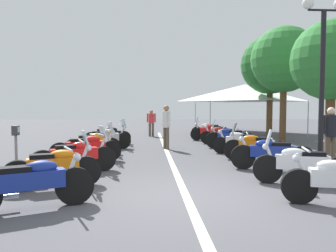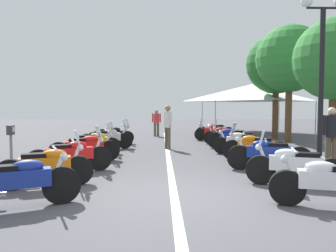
{
  "view_description": "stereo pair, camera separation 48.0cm",
  "coord_description": "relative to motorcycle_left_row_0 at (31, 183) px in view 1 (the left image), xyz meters",
  "views": [
    {
      "loc": [
        -6.13,
        0.73,
        1.7
      ],
      "look_at": [
        5.54,
        0.0,
        1.03
      ],
      "focal_mm": 34.6,
      "sensor_mm": 36.0,
      "label": 1
    },
    {
      "loc": [
        -6.13,
        0.25,
        1.7
      ],
      "look_at": [
        5.54,
        0.0,
        1.03
      ],
      "focal_mm": 34.6,
      "sensor_mm": 36.0,
      "label": 2
    }
  ],
  "objects": [
    {
      "name": "motorcycle_left_row_0",
      "position": [
        0.0,
        0.0,
        0.0
      ],
      "size": [
        1.04,
        1.98,
        1.01
      ],
      "rotation": [
        0.0,
        0.0,
        -1.15
      ],
      "color": "black",
      "rests_on": "ground_plane"
    },
    {
      "name": "bystander_0",
      "position": [
        13.62,
        -2.13,
        0.44
      ],
      "size": [
        0.32,
        0.53,
        1.56
      ],
      "rotation": [
        0.0,
        0.0,
        6.25
      ],
      "color": "brown",
      "rests_on": "ground_plane"
    },
    {
      "name": "roadside_tree_0",
      "position": [
        5.7,
        -8.39,
        2.88
      ],
      "size": [
        2.82,
        2.82,
        4.78
      ],
      "color": "brown",
      "rests_on": "ground_plane"
    },
    {
      "name": "motorcycle_right_row_8",
      "position": [
        12.51,
        -5.4,
        -0.01
      ],
      "size": [
        0.79,
        2.08,
        0.99
      ],
      "rotation": [
        0.0,
        0.0,
        1.37
      ],
      "color": "black",
      "rests_on": "ground_plane"
    },
    {
      "name": "roadside_tree_1",
      "position": [
        11.83,
        -8.55,
        3.52
      ],
      "size": [
        3.16,
        3.16,
        5.59
      ],
      "color": "brown",
      "rests_on": "ground_plane"
    },
    {
      "name": "motorcycle_left_row_3",
      "position": [
        4.68,
        -0.05,
        0.01
      ],
      "size": [
        0.91,
        2.13,
        1.22
      ],
      "rotation": [
        0.0,
        0.0,
        -1.26
      ],
      "color": "black",
      "rests_on": "ground_plane"
    },
    {
      "name": "motorcycle_right_row_1",
      "position": [
        1.44,
        -5.28,
        0.0
      ],
      "size": [
        0.9,
        2.05,
        1.21
      ],
      "rotation": [
        0.0,
        0.0,
        1.27
      ],
      "color": "black",
      "rests_on": "ground_plane"
    },
    {
      "name": "motorcycle_right_row_2",
      "position": [
        3.13,
        -5.28,
        0.01
      ],
      "size": [
        0.87,
        2.18,
        1.02
      ],
      "rotation": [
        0.0,
        0.0,
        1.32
      ],
      "color": "black",
      "rests_on": "ground_plane"
    },
    {
      "name": "motorcycle_right_row_5",
      "position": [
        7.79,
        -5.31,
        0.01
      ],
      "size": [
        0.77,
        2.03,
        1.23
      ],
      "rotation": [
        0.0,
        0.0,
        1.38
      ],
      "color": "black",
      "rests_on": "ground_plane"
    },
    {
      "name": "motorcycle_left_row_6",
      "position": [
        9.37,
        -0.14,
        -0.0
      ],
      "size": [
        0.99,
        2.06,
        1.2
      ],
      "rotation": [
        0.0,
        0.0,
        -1.2
      ],
      "color": "black",
      "rests_on": "ground_plane"
    },
    {
      "name": "motorcycle_left_row_4",
      "position": [
        6.13,
        -0.0,
        -0.01
      ],
      "size": [
        0.93,
        1.9,
        1.19
      ],
      "rotation": [
        0.0,
        0.0,
        -1.2
      ],
      "color": "black",
      "rests_on": "ground_plane"
    },
    {
      "name": "bystander_2",
      "position": [
        3.8,
        -7.32,
        0.54
      ],
      "size": [
        0.32,
        0.53,
        1.71
      ],
      "rotation": [
        0.0,
        0.0,
        6.25
      ],
      "color": "brown",
      "rests_on": "ground_plane"
    },
    {
      "name": "motorcycle_left_row_2",
      "position": [
        2.98,
        -0.07,
        0.01
      ],
      "size": [
        1.1,
        2.05,
        1.22
      ],
      "rotation": [
        0.0,
        0.0,
        -1.13
      ],
      "color": "black",
      "rests_on": "ground_plane"
    },
    {
      "name": "motorcycle_right_row_4",
      "position": [
        6.11,
        -5.32,
        -0.01
      ],
      "size": [
        0.96,
        2.04,
        0.99
      ],
      "rotation": [
        0.0,
        0.0,
        1.23
      ],
      "color": "black",
      "rests_on": "ground_plane"
    },
    {
      "name": "traffic_cone_1",
      "position": [
        5.39,
        -6.55,
        -0.17
      ],
      "size": [
        0.36,
        0.36,
        0.61
      ],
      "color": "orange",
      "rests_on": "ground_plane"
    },
    {
      "name": "event_tent",
      "position": [
        15.44,
        -8.27,
        2.19
      ],
      "size": [
        6.31,
        6.31,
        3.2
      ],
      "color": "white",
      "rests_on": "ground_plane"
    },
    {
      "name": "bystander_1",
      "position": [
        7.75,
        -2.68,
        0.59
      ],
      "size": [
        0.47,
        0.32,
        1.79
      ],
      "rotation": [
        0.0,
        0.0,
        2.11
      ],
      "color": "brown",
      "rests_on": "ground_plane"
    },
    {
      "name": "traffic_cone_2",
      "position": [
        6.61,
        -6.51,
        -0.17
      ],
      "size": [
        0.36,
        0.36,
        0.61
      ],
      "color": "orange",
      "rests_on": "ground_plane"
    },
    {
      "name": "motorcycle_left_row_1",
      "position": [
        1.46,
        0.03,
        0.0
      ],
      "size": [
        0.89,
        1.93,
        1.21
      ],
      "rotation": [
        0.0,
        0.0,
        -1.23
      ],
      "color": "black",
      "rests_on": "ground_plane"
    },
    {
      "name": "motorcycle_right_row_6",
      "position": [
        9.28,
        -5.31,
        -0.02
      ],
      "size": [
        0.97,
        1.91,
        0.98
      ],
      "rotation": [
        0.0,
        0.0,
        1.2
      ],
      "color": "black",
      "rests_on": "ground_plane"
    },
    {
      "name": "parking_meter",
      "position": [
        2.14,
        1.08,
        0.43
      ],
      "size": [
        0.18,
        0.13,
        1.29
      ],
      "rotation": [
        0.0,
        0.0,
        -1.55
      ],
      "color": "slate",
      "rests_on": "ground_plane"
    },
    {
      "name": "lane_centre_stripe",
      "position": [
        5.4,
        -2.66,
        -0.46
      ],
      "size": [
        21.77,
        0.16,
        0.01
      ],
      "primitive_type": "cube",
      "color": "beige",
      "rests_on": "ground_plane"
    },
    {
      "name": "ground_plane",
      "position": [
        0.72,
        -2.66,
        -0.46
      ],
      "size": [
        80.0,
        80.0,
        0.0
      ],
      "primitive_type": "plane",
      "color": "#4C4C51"
    },
    {
      "name": "roadside_tree_2",
      "position": [
        10.3,
        -8.65,
        3.58
      ],
      "size": [
        3.24,
        3.24,
        5.69
      ],
      "color": "brown",
      "rests_on": "ground_plane"
    },
    {
      "name": "motorcycle_left_row_5",
      "position": [
        7.74,
        -0.2,
        0.01
      ],
      "size": [
        0.86,
        2.11,
        1.22
      ],
      "rotation": [
        0.0,
        0.0,
        -1.29
      ],
      "color": "black",
      "rests_on": "ground_plane"
    },
    {
      "name": "street_lamp_twin_globe",
      "position": [
        3.36,
        -6.77,
        2.77
      ],
      "size": [
        0.32,
        1.22,
        4.72
      ],
      "color": "black",
      "rests_on": "ground_plane"
    },
    {
      "name": "motorcycle_right_row_7",
      "position": [
        10.9,
        -5.16,
        0.01
      ],
      "size": [
        0.86,
        2.17,
        1.21
      ],
      "rotation": [
        0.0,
        0.0,
        1.33
      ],
      "color": "black",
      "rests_on": "ground_plane"
    },
    {
      "name": "motorcycle_right_row_3",
      "position": [
        4.64,
        -5.35,
        0.01
      ],
      "size": [
        1.01,
        1.99,
        1.22
      ],
      "rotation": [
        0.0,
        0.0,
        1.17
      ],
      "color": "black",
      "rests_on": "ground_plane"
    }
  ]
}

